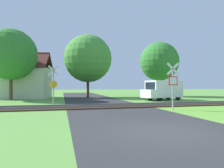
% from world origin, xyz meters
% --- Properties ---
extents(ground_plane, '(160.00, 160.00, 0.00)m').
position_xyz_m(ground_plane, '(0.00, 0.00, 0.00)').
color(ground_plane, '#5B933D').
extents(road_asphalt, '(6.50, 80.00, 0.01)m').
position_xyz_m(road_asphalt, '(0.00, 2.00, 0.00)').
color(road_asphalt, '#2D2D30').
rests_on(road_asphalt, ground).
extents(rail_track, '(60.00, 2.60, 0.22)m').
position_xyz_m(rail_track, '(0.00, 8.51, 0.06)').
color(rail_track, '#422D1E').
rests_on(rail_track, ground).
extents(stop_sign_near, '(0.87, 0.21, 3.23)m').
position_xyz_m(stop_sign_near, '(3.74, 5.51, 1.84)').
color(stop_sign_near, '#9E9EA5').
rests_on(stop_sign_near, ground).
extents(crossing_sign_far, '(0.88, 0.14, 3.34)m').
position_xyz_m(crossing_sign_far, '(-4.22, 10.55, 1.89)').
color(crossing_sign_far, '#9E9EA5').
rests_on(crossing_sign_far, ground).
extents(house, '(8.48, 6.62, 6.17)m').
position_xyz_m(house, '(-8.99, 22.18, 2.17)').
color(house, beige).
rests_on(house, ground).
extents(tree_left, '(5.82, 5.82, 8.14)m').
position_xyz_m(tree_left, '(-9.17, 18.26, 5.22)').
color(tree_left, '#513823').
rests_on(tree_left, ground).
extents(tree_center, '(6.68, 6.68, 8.82)m').
position_xyz_m(tree_center, '(0.01, 21.39, 5.48)').
color(tree_center, '#513823').
rests_on(tree_center, ground).
extents(tree_far, '(5.99, 5.99, 8.43)m').
position_xyz_m(tree_far, '(11.14, 21.63, 5.43)').
color(tree_far, '#513823').
rests_on(tree_far, ground).
extents(mail_truck, '(5.22, 3.13, 2.24)m').
position_xyz_m(mail_truck, '(7.74, 14.21, 1.24)').
color(mail_truck, white).
rests_on(mail_truck, ground).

